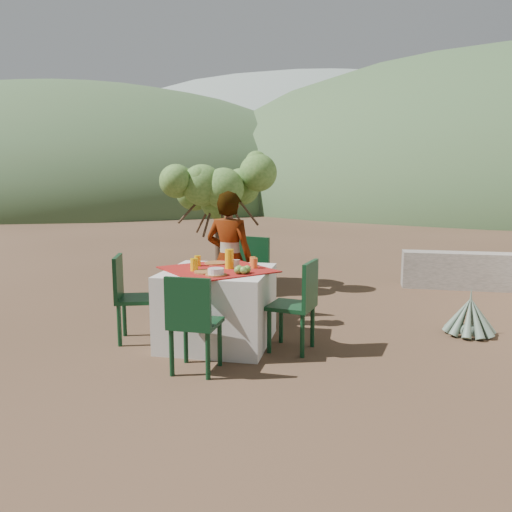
{
  "coord_description": "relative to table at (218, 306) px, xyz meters",
  "views": [
    {
      "loc": [
        1.61,
        -4.48,
        1.64
      ],
      "look_at": [
        0.56,
        0.61,
        0.84
      ],
      "focal_mm": 35.0,
      "sensor_mm": 36.0,
      "label": 1
    }
  ],
  "objects": [
    {
      "name": "hill_near_right",
      "position": [
        11.74,
        35.79,
        -0.38
      ],
      "size": [
        48.0,
        48.0,
        20.0
      ],
      "primitive_type": "ellipsoid",
      "color": "#3C5B33",
      "rests_on": "ground"
    },
    {
      "name": "hill_near_left",
      "position": [
        -18.26,
        29.79,
        -0.38
      ],
      "size": [
        40.0,
        40.0,
        16.0
      ],
      "primitive_type": "ellipsoid",
      "color": "#3C5B33",
      "rests_on": "ground"
    },
    {
      "name": "stone_wall",
      "position": [
        3.34,
        3.19,
        -0.1
      ],
      "size": [
        2.6,
        0.35,
        0.55
      ],
      "primitive_type": "cube",
      "color": "gray",
      "rests_on": "ground"
    },
    {
      "name": "ground",
      "position": [
        -0.26,
        -0.21,
        -0.38
      ],
      "size": [
        160.0,
        160.0,
        0.0
      ],
      "primitive_type": "plane",
      "color": "#3E2B1C",
      "rests_on": "ground"
    },
    {
      "name": "chair_left",
      "position": [
        -0.89,
        -0.11,
        0.11
      ],
      "size": [
        0.51,
        0.51,
        0.88
      ],
      "rotation": [
        0.0,
        0.0,
        1.88
      ],
      "color": "black",
      "rests_on": "ground"
    },
    {
      "name": "table",
      "position": [
        0.0,
        0.0,
        0.0
      ],
      "size": [
        1.3,
        1.3,
        0.76
      ],
      "color": "beige",
      "rests_on": "ground"
    },
    {
      "name": "napkin_holder",
      "position": [
        0.17,
        0.12,
        0.42
      ],
      "size": [
        0.07,
        0.04,
        0.08
      ],
      "primitive_type": "cube",
      "rotation": [
        0.0,
        0.0,
        0.18
      ],
      "color": "silver",
      "rests_on": "table"
    },
    {
      "name": "plate_near",
      "position": [
        -0.04,
        -0.21,
        0.39
      ],
      "size": [
        0.25,
        0.25,
        0.01
      ],
      "primitive_type": "cylinder",
      "color": "brown",
      "rests_on": "table"
    },
    {
      "name": "plate_far",
      "position": [
        -0.1,
        0.29,
        0.39
      ],
      "size": [
        0.24,
        0.24,
        0.01
      ],
      "primitive_type": "cylinder",
      "color": "brown",
      "rests_on": "table"
    },
    {
      "name": "juice_pitcher",
      "position": [
        0.11,
        0.04,
        0.48
      ],
      "size": [
        0.09,
        0.09,
        0.19
      ],
      "primitive_type": "cylinder",
      "color": "yellow",
      "rests_on": "table"
    },
    {
      "name": "jar_left",
      "position": [
        0.35,
        0.11,
        0.43
      ],
      "size": [
        0.06,
        0.06,
        0.1
      ],
      "primitive_type": "cylinder",
      "color": "orange",
      "rests_on": "table"
    },
    {
      "name": "hill_far_center",
      "position": [
        -4.26,
        51.79,
        -0.38
      ],
      "size": [
        60.0,
        60.0,
        24.0
      ],
      "primitive_type": "ellipsoid",
      "color": "gray",
      "rests_on": "ground"
    },
    {
      "name": "shrub_tree",
      "position": [
        -0.62,
        2.46,
        1.02
      ],
      "size": [
        1.5,
        1.47,
        1.77
      ],
      "color": "#4E3927",
      "rests_on": "ground"
    },
    {
      "name": "person",
      "position": [
        -0.04,
        0.62,
        0.38
      ],
      "size": [
        0.61,
        0.46,
        1.52
      ],
      "primitive_type": "imported",
      "rotation": [
        0.0,
        0.0,
        2.95
      ],
      "color": "#8C6651",
      "rests_on": "ground"
    },
    {
      "name": "bowl_plate",
      "position": [
        0.08,
        -0.33,
        0.39
      ],
      "size": [
        0.2,
        0.2,
        0.01
      ],
      "primitive_type": "cylinder",
      "color": "brown",
      "rests_on": "table"
    },
    {
      "name": "jar_right",
      "position": [
        0.3,
        0.25,
        0.43
      ],
      "size": [
        0.06,
        0.06,
        0.09
      ],
      "primitive_type": "cylinder",
      "color": "orange",
      "rests_on": "table"
    },
    {
      "name": "fruit_cluster",
      "position": [
        0.3,
        -0.2,
        0.42
      ],
      "size": [
        0.15,
        0.14,
        0.07
      ],
      "color": "#669B38",
      "rests_on": "table"
    },
    {
      "name": "white_bowl",
      "position": [
        0.08,
        -0.33,
        0.42
      ],
      "size": [
        0.15,
        0.15,
        0.06
      ],
      "primitive_type": "cylinder",
      "color": "silver",
      "rests_on": "bowl_plate"
    },
    {
      "name": "glass_near",
      "position": [
        -0.19,
        -0.15,
        0.44
      ],
      "size": [
        0.07,
        0.07,
        0.12
      ],
      "primitive_type": "cylinder",
      "color": "yellow",
      "rests_on": "table"
    },
    {
      "name": "agave",
      "position": [
        2.55,
        0.8,
        -0.19
      ],
      "size": [
        0.55,
        0.53,
        0.58
      ],
      "rotation": [
        0.0,
        0.0,
        0.01
      ],
      "color": "slate",
      "rests_on": "ground"
    },
    {
      "name": "chair_near",
      "position": [
        0.02,
        -0.83,
        0.1
      ],
      "size": [
        0.41,
        0.41,
        0.86
      ],
      "rotation": [
        0.0,
        0.0,
        3.11
      ],
      "color": "black",
      "rests_on": "ground"
    },
    {
      "name": "chair_right",
      "position": [
        0.83,
        -0.07,
        0.11
      ],
      "size": [
        0.48,
        0.48,
        0.88
      ],
      "rotation": [
        0.0,
        0.0,
        4.52
      ],
      "color": "black",
      "rests_on": "ground"
    },
    {
      "name": "chair_far",
      "position": [
        0.09,
        0.97,
        0.16
      ],
      "size": [
        0.54,
        0.54,
        0.96
      ],
      "rotation": [
        0.0,
        0.0,
        -0.26
      ],
      "color": "black",
      "rests_on": "ground"
    },
    {
      "name": "glass_far",
      "position": [
        -0.25,
        0.12,
        0.44
      ],
      "size": [
        0.07,
        0.07,
        0.11
      ],
      "primitive_type": "cylinder",
      "color": "yellow",
      "rests_on": "table"
    }
  ]
}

